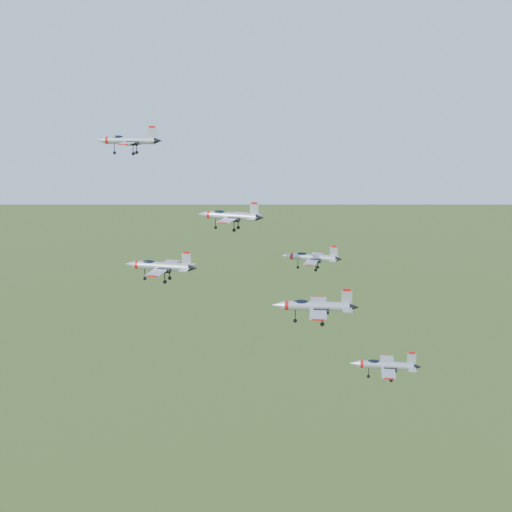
{
  "coord_description": "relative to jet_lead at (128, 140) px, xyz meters",
  "views": [
    {
      "loc": [
        14.77,
        -119.96,
        173.44
      ],
      "look_at": [
        7.14,
        -4.18,
        144.28
      ],
      "focal_mm": 50.0,
      "sensor_mm": 36.0,
      "label": 1
    }
  ],
  "objects": [
    {
      "name": "jet_right_high",
      "position": [
        10.7,
        -26.74,
        -16.76
      ],
      "size": [
        11.8,
        9.88,
        3.16
      ],
      "rotation": [
        0.0,
        0.0,
        -0.16
      ],
      "color": "#A0A4AD"
    },
    {
      "name": "jet_lead",
      "position": [
        0.0,
        0.0,
        0.0
      ],
      "size": [
        12.64,
        10.43,
        3.38
      ],
      "rotation": [
        0.0,
        0.0,
        -0.05
      ],
      "color": "#A0A4AD"
    },
    {
      "name": "jet_left_low",
      "position": [
        34.08,
        -7.03,
        -19.99
      ],
      "size": [
        11.06,
        9.29,
        2.97
      ],
      "rotation": [
        0.0,
        0.0,
        -0.19
      ],
      "color": "#A0A4AD"
    },
    {
      "name": "jet_left_high",
      "position": [
        20.27,
        -14.63,
        -11.13
      ],
      "size": [
        11.68,
        9.87,
        3.15
      ],
      "rotation": [
        0.0,
        0.0,
        -0.24
      ],
      "color": "#A0A4AD"
    },
    {
      "name": "jet_trail",
      "position": [
        46.66,
        -17.71,
        -35.86
      ],
      "size": [
        12.11,
        10.02,
        3.24
      ],
      "rotation": [
        0.0,
        0.0,
        -0.07
      ],
      "color": "#A0A4AD"
    },
    {
      "name": "jet_right_low",
      "position": [
        34.46,
        -25.21,
        -23.2
      ],
      "size": [
        13.62,
        11.2,
        3.65
      ],
      "rotation": [
        0.0,
        0.0,
        -0.02
      ],
      "color": "#A0A4AD"
    }
  ]
}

